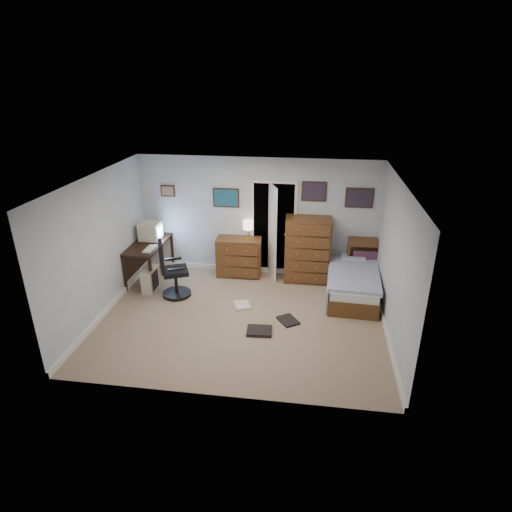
{
  "coord_description": "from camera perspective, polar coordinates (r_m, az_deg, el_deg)",
  "views": [
    {
      "loc": [
        1.16,
        -6.47,
        4.05
      ],
      "look_at": [
        0.21,
        0.3,
        1.1
      ],
      "focal_mm": 30.0,
      "sensor_mm": 36.0,
      "label": 1
    }
  ],
  "objects": [
    {
      "name": "floor_clutter",
      "position": [
        7.6,
        0.74,
        -8.65
      ],
      "size": [
        1.3,
        1.2,
        0.06
      ],
      "rotation": [
        0.0,
        0.0,
        -0.34
      ],
      "color": "black",
      "rests_on": "floor"
    },
    {
      "name": "crt_monitor",
      "position": [
        9.17,
        -13.88,
        3.24
      ],
      "size": [
        0.42,
        0.39,
        0.39
      ],
      "rotation": [
        0.0,
        0.0,
        -0.01
      ],
      "color": "beige",
      "rests_on": "computer_desk"
    },
    {
      "name": "table_lamp",
      "position": [
        8.84,
        -1.06,
        4.08
      ],
      "size": [
        0.22,
        0.22,
        0.41
      ],
      "rotation": [
        0.0,
        0.0,
        0.06
      ],
      "color": "gold",
      "rests_on": "low_dresser"
    },
    {
      "name": "bed",
      "position": [
        8.53,
        12.71,
        -3.53
      ],
      "size": [
        1.03,
        1.82,
        0.58
      ],
      "rotation": [
        0.0,
        0.0,
        -0.05
      ],
      "color": "brown",
      "rests_on": "floor"
    },
    {
      "name": "tall_dresser",
      "position": [
        8.88,
        6.88,
        0.87
      ],
      "size": [
        0.95,
        0.58,
        1.36
      ],
      "primitive_type": "cube",
      "rotation": [
        0.0,
        0.0,
        0.04
      ],
      "color": "brown",
      "rests_on": "floor"
    },
    {
      "name": "computer_desk",
      "position": [
        9.22,
        -14.67,
        0.7
      ],
      "size": [
        0.65,
        1.4,
        0.8
      ],
      "rotation": [
        0.0,
        0.0,
        -0.01
      ],
      "color": "black",
      "rests_on": "floor"
    },
    {
      "name": "headboard_bookcase",
      "position": [
        9.14,
        15.25,
        -0.42
      ],
      "size": [
        1.03,
        0.28,
        0.93
      ],
      "rotation": [
        0.0,
        0.0,
        0.01
      ],
      "color": "brown",
      "rests_on": "floor"
    },
    {
      "name": "doorway",
      "position": [
        9.29,
        2.53,
        4.17
      ],
      "size": [
        0.96,
        1.12,
        2.05
      ],
      "color": "black",
      "rests_on": "floor"
    },
    {
      "name": "pc_tower",
      "position": [
        8.8,
        -13.94,
        -3.03
      ],
      "size": [
        0.23,
        0.45,
        0.48
      ],
      "rotation": [
        0.0,
        0.0,
        -0.01
      ],
      "color": "beige",
      "rests_on": "floor"
    },
    {
      "name": "low_dresser",
      "position": [
        9.14,
        -2.27,
        -0.11
      ],
      "size": [
        0.96,
        0.52,
        0.83
      ],
      "primitive_type": "cube",
      "rotation": [
        0.0,
        0.0,
        0.06
      ],
      "color": "brown",
      "rests_on": "floor"
    },
    {
      "name": "wall_posters",
      "position": [
        8.77,
        3.87,
        8.07
      ],
      "size": [
        4.38,
        0.04,
        0.6
      ],
      "color": "#331E11",
      "rests_on": "floor"
    },
    {
      "name": "keyboard",
      "position": [
        8.75,
        -13.97,
        0.93
      ],
      "size": [
        0.16,
        0.43,
        0.03
      ],
      "primitive_type": "cube",
      "rotation": [
        0.0,
        0.0,
        -0.01
      ],
      "color": "beige",
      "rests_on": "computer_desk"
    },
    {
      "name": "office_chair",
      "position": [
        8.41,
        -11.13,
        -2.53
      ],
      "size": [
        0.73,
        0.73,
        1.15
      ],
      "rotation": [
        0.0,
        0.0,
        0.42
      ],
      "color": "black",
      "rests_on": "floor"
    },
    {
      "name": "floor",
      "position": [
        7.72,
        -1.89,
        -8.38
      ],
      "size": [
        5.0,
        4.0,
        0.02
      ],
      "primitive_type": "cube",
      "color": "tan",
      "rests_on": "ground"
    },
    {
      "name": "media_stack",
      "position": [
        10.06,
        -12.87,
        1.32
      ],
      "size": [
        0.16,
        0.16,
        0.76
      ],
      "primitive_type": "cube",
      "rotation": [
        0.0,
        0.0,
        -0.04
      ],
      "color": "maroon",
      "rests_on": "floor"
    }
  ]
}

